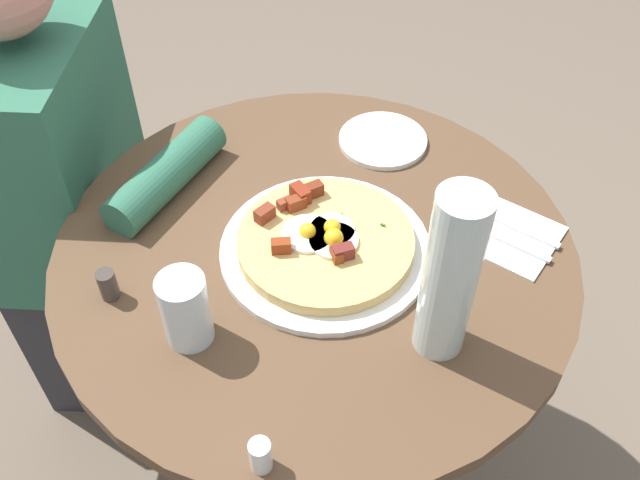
{
  "coord_description": "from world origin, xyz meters",
  "views": [
    {
      "loc": [
        0.76,
        0.06,
        1.55
      ],
      "look_at": [
        0.01,
        0.01,
        0.75
      ],
      "focal_mm": 39.54,
      "sensor_mm": 36.0,
      "label": 1
    }
  ],
  "objects_px": {
    "dining_table": "(315,311)",
    "person_seated": "(79,223)",
    "breakfast_pizza": "(324,240)",
    "salt_shaker": "(260,455)",
    "pepper_shaker": "(108,285)",
    "bread_plate": "(383,140)",
    "pizza_plate": "(325,249)",
    "water_bottle": "(450,277)",
    "knife": "(507,223)",
    "fork": "(498,236)",
    "water_glass": "(185,309)"
  },
  "relations": [
    {
      "from": "fork",
      "to": "person_seated",
      "type": "bearing_deg",
      "value": -162.63
    },
    {
      "from": "dining_table",
      "to": "pizza_plate",
      "type": "relative_size",
      "value": 2.51
    },
    {
      "from": "breakfast_pizza",
      "to": "salt_shaker",
      "type": "height_order",
      "value": "breakfast_pizza"
    },
    {
      "from": "person_seated",
      "to": "pepper_shaker",
      "type": "xyz_separation_m",
      "value": [
        0.36,
        0.21,
        0.25
      ]
    },
    {
      "from": "breakfast_pizza",
      "to": "knife",
      "type": "xyz_separation_m",
      "value": [
        -0.07,
        0.3,
        -0.02
      ]
    },
    {
      "from": "dining_table",
      "to": "person_seated",
      "type": "distance_m",
      "value": 0.56
    },
    {
      "from": "pizza_plate",
      "to": "water_bottle",
      "type": "relative_size",
      "value": 1.2
    },
    {
      "from": "fork",
      "to": "water_glass",
      "type": "distance_m",
      "value": 0.51
    },
    {
      "from": "person_seated",
      "to": "salt_shaker",
      "type": "distance_m",
      "value": 0.81
    },
    {
      "from": "person_seated",
      "to": "bread_plate",
      "type": "bearing_deg",
      "value": 92.68
    },
    {
      "from": "pizza_plate",
      "to": "salt_shaker",
      "type": "height_order",
      "value": "salt_shaker"
    },
    {
      "from": "knife",
      "to": "water_bottle",
      "type": "bearing_deg",
      "value": -86.4
    },
    {
      "from": "dining_table",
      "to": "pepper_shaker",
      "type": "distance_m",
      "value": 0.38
    },
    {
      "from": "pepper_shaker",
      "to": "water_glass",
      "type": "bearing_deg",
      "value": 64.28
    },
    {
      "from": "water_bottle",
      "to": "salt_shaker",
      "type": "relative_size",
      "value": 5.45
    },
    {
      "from": "bread_plate",
      "to": "person_seated",
      "type": "bearing_deg",
      "value": -87.32
    },
    {
      "from": "knife",
      "to": "pepper_shaker",
      "type": "distance_m",
      "value": 0.63
    },
    {
      "from": "bread_plate",
      "to": "water_glass",
      "type": "distance_m",
      "value": 0.53
    },
    {
      "from": "water_glass",
      "to": "salt_shaker",
      "type": "xyz_separation_m",
      "value": [
        0.19,
        0.12,
        -0.03
      ]
    },
    {
      "from": "water_glass",
      "to": "pepper_shaker",
      "type": "relative_size",
      "value": 2.33
    },
    {
      "from": "pizza_plate",
      "to": "salt_shaker",
      "type": "bearing_deg",
      "value": -9.28
    },
    {
      "from": "fork",
      "to": "water_glass",
      "type": "relative_size",
      "value": 1.53
    },
    {
      "from": "water_glass",
      "to": "pepper_shaker",
      "type": "bearing_deg",
      "value": -115.72
    },
    {
      "from": "pizza_plate",
      "to": "water_glass",
      "type": "relative_size",
      "value": 2.84
    },
    {
      "from": "knife",
      "to": "water_glass",
      "type": "distance_m",
      "value": 0.54
    },
    {
      "from": "knife",
      "to": "bread_plate",
      "type": "bearing_deg",
      "value": 166.46
    },
    {
      "from": "pizza_plate",
      "to": "dining_table",
      "type": "bearing_deg",
      "value": -126.14
    },
    {
      "from": "water_bottle",
      "to": "knife",
      "type": "bearing_deg",
      "value": 151.76
    },
    {
      "from": "person_seated",
      "to": "fork",
      "type": "relative_size",
      "value": 6.31
    },
    {
      "from": "dining_table",
      "to": "fork",
      "type": "distance_m",
      "value": 0.34
    },
    {
      "from": "breakfast_pizza",
      "to": "bread_plate",
      "type": "bearing_deg",
      "value": 161.64
    },
    {
      "from": "pizza_plate",
      "to": "bread_plate",
      "type": "distance_m",
      "value": 0.29
    },
    {
      "from": "salt_shaker",
      "to": "bread_plate",
      "type": "bearing_deg",
      "value": 166.88
    },
    {
      "from": "person_seated",
      "to": "dining_table",
      "type": "bearing_deg",
      "value": 64.98
    },
    {
      "from": "salt_shaker",
      "to": "water_bottle",
      "type": "bearing_deg",
      "value": 131.63
    },
    {
      "from": "person_seated",
      "to": "pepper_shaker",
      "type": "bearing_deg",
      "value": 30.77
    },
    {
      "from": "knife",
      "to": "water_bottle",
      "type": "height_order",
      "value": "water_bottle"
    },
    {
      "from": "dining_table",
      "to": "person_seated",
      "type": "xyz_separation_m",
      "value": [
        -0.24,
        -0.51,
        -0.05
      ]
    },
    {
      "from": "person_seated",
      "to": "fork",
      "type": "bearing_deg",
      "value": 75.54
    },
    {
      "from": "fork",
      "to": "pepper_shaker",
      "type": "xyz_separation_m",
      "value": [
        0.15,
        -0.59,
        0.02
      ]
    },
    {
      "from": "salt_shaker",
      "to": "dining_table",
      "type": "bearing_deg",
      "value": 173.78
    },
    {
      "from": "water_glass",
      "to": "water_bottle",
      "type": "height_order",
      "value": "water_bottle"
    },
    {
      "from": "knife",
      "to": "breakfast_pizza",
      "type": "bearing_deg",
      "value": -134.22
    },
    {
      "from": "bread_plate",
      "to": "water_bottle",
      "type": "bearing_deg",
      "value": 9.92
    },
    {
      "from": "dining_table",
      "to": "knife",
      "type": "xyz_separation_m",
      "value": [
        -0.06,
        0.31,
        0.18
      ]
    },
    {
      "from": "fork",
      "to": "pizza_plate",
      "type": "bearing_deg",
      "value": -138.96
    },
    {
      "from": "pizza_plate",
      "to": "breakfast_pizza",
      "type": "relative_size",
      "value": 1.2
    },
    {
      "from": "water_glass",
      "to": "salt_shaker",
      "type": "height_order",
      "value": "water_glass"
    },
    {
      "from": "breakfast_pizza",
      "to": "salt_shaker",
      "type": "xyz_separation_m",
      "value": [
        0.36,
        -0.06,
        -0.0
      ]
    },
    {
      "from": "breakfast_pizza",
      "to": "bread_plate",
      "type": "height_order",
      "value": "breakfast_pizza"
    }
  ]
}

